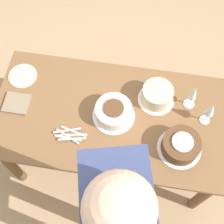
# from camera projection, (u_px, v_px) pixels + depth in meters

# --- Properties ---
(ground_plane) EXTENTS (12.00, 12.00, 0.00)m
(ground_plane) POSITION_uv_depth(u_px,v_px,m) (112.00, 153.00, 2.60)
(ground_plane) COLOR tan
(dining_table) EXTENTS (1.51, 0.77, 0.73)m
(dining_table) POSITION_uv_depth(u_px,v_px,m) (112.00, 123.00, 2.06)
(dining_table) COLOR brown
(dining_table) RESTS_ON ground_plane
(cake_center_white) EXTENTS (0.26, 0.26, 0.11)m
(cake_center_white) POSITION_uv_depth(u_px,v_px,m) (114.00, 112.00, 1.90)
(cake_center_white) COLOR white
(cake_center_white) RESTS_ON dining_table
(cake_front_chocolate) EXTENTS (0.26, 0.26, 0.12)m
(cake_front_chocolate) POSITION_uv_depth(u_px,v_px,m) (181.00, 145.00, 1.81)
(cake_front_chocolate) COLOR white
(cake_front_chocolate) RESTS_ON dining_table
(cake_back_decorated) EXTENTS (0.23, 0.23, 0.12)m
(cake_back_decorated) POSITION_uv_depth(u_px,v_px,m) (157.00, 95.00, 1.95)
(cake_back_decorated) COLOR white
(cake_back_decorated) RESTS_ON dining_table
(wine_glass_near) EXTENTS (0.07, 0.07, 0.20)m
(wine_glass_near) POSITION_uv_depth(u_px,v_px,m) (194.00, 94.00, 1.87)
(wine_glass_near) COLOR silver
(wine_glass_near) RESTS_ON dining_table
(wine_glass_far) EXTENTS (0.06, 0.06, 0.21)m
(wine_glass_far) POSITION_uv_depth(u_px,v_px,m) (211.00, 110.00, 1.81)
(wine_glass_far) COLOR silver
(wine_glass_far) RESTS_ON dining_table
(dessert_plate_left) EXTENTS (0.19, 0.19, 0.01)m
(dessert_plate_left) POSITION_uv_depth(u_px,v_px,m) (23.00, 76.00, 2.08)
(dessert_plate_left) COLOR beige
(dessert_plate_left) RESTS_ON dining_table
(fork_pile) EXTENTS (0.21, 0.11, 0.02)m
(fork_pile) POSITION_uv_depth(u_px,v_px,m) (70.00, 135.00, 1.88)
(fork_pile) COLOR silver
(fork_pile) RESTS_ON dining_table
(napkin_stack) EXTENTS (0.16, 0.14, 0.02)m
(napkin_stack) POSITION_uv_depth(u_px,v_px,m) (17.00, 103.00, 1.98)
(napkin_stack) COLOR gray
(napkin_stack) RESTS_ON dining_table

